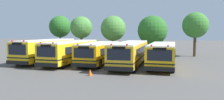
% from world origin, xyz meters
% --- Properties ---
extents(ground_plane, '(160.00, 160.00, 0.00)m').
position_xyz_m(ground_plane, '(0.00, 0.00, 0.00)').
color(ground_plane, '#514F4C').
extents(school_bus_0, '(2.70, 10.41, 2.79)m').
position_xyz_m(school_bus_0, '(-7.00, 0.15, 1.46)').
color(school_bus_0, yellow).
rests_on(school_bus_0, ground_plane).
extents(school_bus_1, '(2.53, 10.62, 2.67)m').
position_xyz_m(school_bus_1, '(-3.44, -0.25, 1.40)').
color(school_bus_1, yellow).
rests_on(school_bus_1, ground_plane).
extents(school_bus_2, '(2.58, 9.40, 2.52)m').
position_xyz_m(school_bus_2, '(-0.11, -0.07, 1.33)').
color(school_bus_2, '#EAA80C').
rests_on(school_bus_2, ground_plane).
extents(school_bus_3, '(2.71, 11.48, 2.63)m').
position_xyz_m(school_bus_3, '(3.47, -0.19, 1.39)').
color(school_bus_3, yellow).
rests_on(school_bus_3, ground_plane).
extents(school_bus_4, '(2.57, 9.72, 2.54)m').
position_xyz_m(school_bus_4, '(6.83, -0.18, 1.34)').
color(school_bus_4, yellow).
rests_on(school_bus_4, ground_plane).
extents(tree_0, '(3.67, 3.67, 6.35)m').
position_xyz_m(tree_0, '(-10.83, 10.48, 4.48)').
color(tree_0, '#4C3823').
rests_on(tree_0, ground_plane).
extents(tree_1, '(3.48, 3.47, 6.06)m').
position_xyz_m(tree_1, '(-6.08, 8.86, 4.32)').
color(tree_1, '#4C3823').
rests_on(tree_1, ground_plane).
extents(tree_2, '(3.92, 3.92, 6.11)m').
position_xyz_m(tree_2, '(-1.35, 9.88, 4.11)').
color(tree_2, '#4C3823').
rests_on(tree_2, ground_plane).
extents(tree_3, '(4.52, 4.52, 6.09)m').
position_xyz_m(tree_3, '(4.86, 10.74, 3.82)').
color(tree_3, '#4C3823').
rests_on(tree_3, ground_plane).
extents(tree_4, '(3.74, 3.74, 6.46)m').
position_xyz_m(tree_4, '(10.89, 10.87, 4.51)').
color(tree_4, '#4C3823').
rests_on(tree_4, ground_plane).
extents(traffic_cone, '(0.39, 0.39, 0.52)m').
position_xyz_m(traffic_cone, '(1.36, -6.63, 0.26)').
color(traffic_cone, '#EA5914').
rests_on(traffic_cone, ground_plane).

